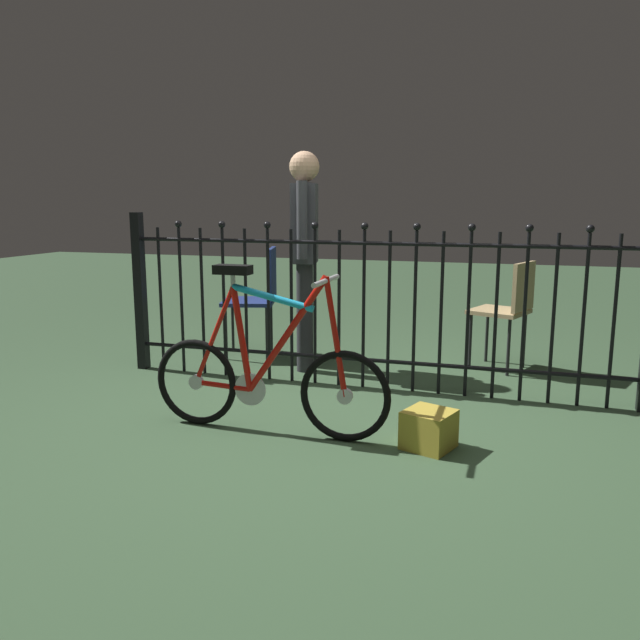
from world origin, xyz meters
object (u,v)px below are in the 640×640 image
(bicycle, at_px, (267,375))
(chair_tan, at_px, (509,305))
(display_crate, at_px, (429,429))
(person_visitor, at_px, (305,242))
(chair_navy, at_px, (259,292))

(bicycle, relative_size, chair_tan, 1.67)
(chair_tan, relative_size, display_crate, 3.56)
(chair_tan, distance_m, display_crate, 1.78)
(person_visitor, bearing_deg, chair_navy, 149.43)
(chair_tan, height_order, display_crate, chair_tan)
(bicycle, distance_m, person_visitor, 1.50)
(chair_tan, bearing_deg, chair_navy, -176.99)
(display_crate, bearing_deg, person_visitor, 129.95)
(bicycle, relative_size, chair_navy, 1.54)
(chair_tan, distance_m, person_visitor, 1.57)
(bicycle, xyz_separation_m, person_visitor, (-0.23, 1.35, 0.63))
(chair_navy, height_order, display_crate, chair_navy)
(bicycle, height_order, chair_navy, bicycle)
(chair_navy, bearing_deg, bicycle, -66.23)
(chair_tan, bearing_deg, bicycle, -125.10)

